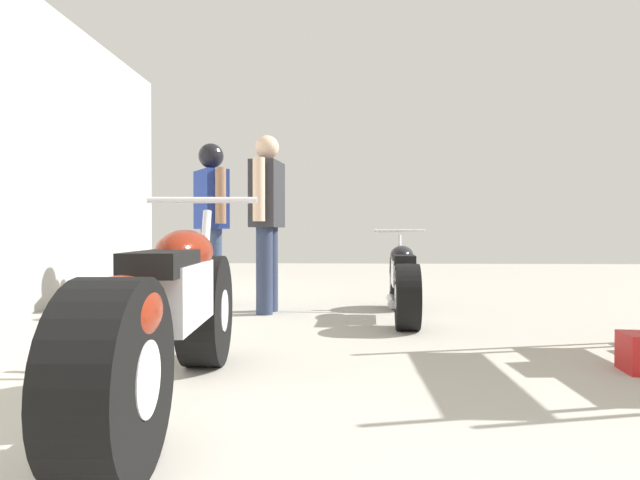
{
  "coord_description": "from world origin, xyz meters",
  "views": [
    {
      "loc": [
        0.08,
        -0.16,
        0.8
      ],
      "look_at": [
        -0.08,
        3.86,
        0.74
      ],
      "focal_mm": 29.86,
      "sensor_mm": 36.0,
      "label": 1
    }
  ],
  "objects_px": {
    "mechanic_with_helmet": "(211,208)",
    "motorcycle_black_naked": "(403,282)",
    "motorcycle_maroon_cruiser": "(170,317)",
    "mechanic_in_blue": "(267,213)"
  },
  "relations": [
    {
      "from": "mechanic_in_blue",
      "to": "mechanic_with_helmet",
      "type": "relative_size",
      "value": 0.99
    },
    {
      "from": "mechanic_with_helmet",
      "to": "motorcycle_black_naked",
      "type": "bearing_deg",
      "value": -22.78
    },
    {
      "from": "motorcycle_maroon_cruiser",
      "to": "mechanic_in_blue",
      "type": "bearing_deg",
      "value": 89.14
    },
    {
      "from": "motorcycle_maroon_cruiser",
      "to": "mechanic_in_blue",
      "type": "relative_size",
      "value": 1.23
    },
    {
      "from": "mechanic_with_helmet",
      "to": "motorcycle_maroon_cruiser",
      "type": "bearing_deg",
      "value": -79.23
    },
    {
      "from": "motorcycle_maroon_cruiser",
      "to": "motorcycle_black_naked",
      "type": "distance_m",
      "value": 2.89
    },
    {
      "from": "motorcycle_maroon_cruiser",
      "to": "motorcycle_black_naked",
      "type": "relative_size",
      "value": 1.21
    },
    {
      "from": "motorcycle_maroon_cruiser",
      "to": "motorcycle_black_naked",
      "type": "xyz_separation_m",
      "value": [
        1.34,
        2.55,
        -0.07
      ]
    },
    {
      "from": "mechanic_in_blue",
      "to": "motorcycle_maroon_cruiser",
      "type": "bearing_deg",
      "value": -90.86
    },
    {
      "from": "motorcycle_maroon_cruiser",
      "to": "mechanic_with_helmet",
      "type": "bearing_deg",
      "value": 100.77
    }
  ]
}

